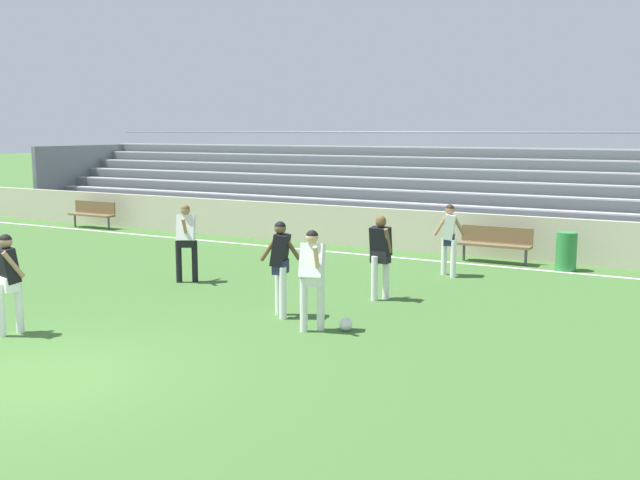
% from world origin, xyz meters
% --- Properties ---
extents(ground_plane, '(160.00, 160.00, 0.00)m').
position_xyz_m(ground_plane, '(0.00, 0.00, 0.00)').
color(ground_plane, '#3D662D').
extents(field_line_sideline, '(44.00, 0.12, 0.01)m').
position_xyz_m(field_line_sideline, '(0.00, 10.95, 0.00)').
color(field_line_sideline, white).
rests_on(field_line_sideline, ground).
extents(sideline_wall, '(48.00, 0.16, 1.13)m').
position_xyz_m(sideline_wall, '(0.00, 12.17, 0.57)').
color(sideline_wall, beige).
rests_on(sideline_wall, ground).
extents(bleacher_stand, '(25.51, 5.36, 3.24)m').
position_xyz_m(bleacher_stand, '(-2.93, 15.89, 1.41)').
color(bleacher_stand, '#B2B2B7').
rests_on(bleacher_stand, ground).
extents(bench_near_bin, '(1.80, 0.40, 0.90)m').
position_xyz_m(bench_near_bin, '(-10.65, 11.46, 0.55)').
color(bench_near_bin, brown).
rests_on(bench_near_bin, ground).
extents(bench_centre_sideline, '(1.80, 0.40, 0.90)m').
position_xyz_m(bench_centre_sideline, '(3.10, 11.46, 0.55)').
color(bench_centre_sideline, brown).
rests_on(bench_centre_sideline, ground).
extents(trash_bin, '(0.48, 0.48, 0.92)m').
position_xyz_m(trash_bin, '(4.85, 11.21, 0.46)').
color(trash_bin, '#2D7F3D').
rests_on(trash_bin, ground).
extents(player_white_trailing_run, '(0.46, 0.55, 1.69)m').
position_xyz_m(player_white_trailing_run, '(2.14, 3.76, 1.01)').
color(player_white_trailing_run, white).
rests_on(player_white_trailing_run, ground).
extents(player_dark_wide_right, '(0.64, 0.47, 1.71)m').
position_xyz_m(player_dark_wide_right, '(1.20, 4.31, 1.03)').
color(player_dark_wide_right, white).
rests_on(player_dark_wide_right, ground).
extents(player_white_on_ball, '(0.64, 0.45, 1.64)m').
position_xyz_m(player_white_on_ball, '(2.63, 9.26, 0.97)').
color(player_white_on_ball, white).
rests_on(player_white_on_ball, ground).
extents(player_white_overlapping, '(0.50, 0.72, 1.70)m').
position_xyz_m(player_white_overlapping, '(-2.18, 5.89, 1.02)').
color(player_white_overlapping, black).
rests_on(player_white_overlapping, ground).
extents(player_dark_pressing_high, '(0.57, 0.44, 1.65)m').
position_xyz_m(player_dark_pressing_high, '(-2.06, 1.24, 0.98)').
color(player_dark_pressing_high, white).
rests_on(player_dark_pressing_high, ground).
extents(player_dark_dropping_back, '(0.45, 0.43, 1.66)m').
position_xyz_m(player_dark_dropping_back, '(2.21, 6.37, 0.99)').
color(player_dark_dropping_back, white).
rests_on(player_dark_dropping_back, ground).
extents(soccer_ball, '(0.22, 0.22, 0.22)m').
position_xyz_m(soccer_ball, '(2.63, 4.03, 0.11)').
color(soccer_ball, white).
rests_on(soccer_ball, ground).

